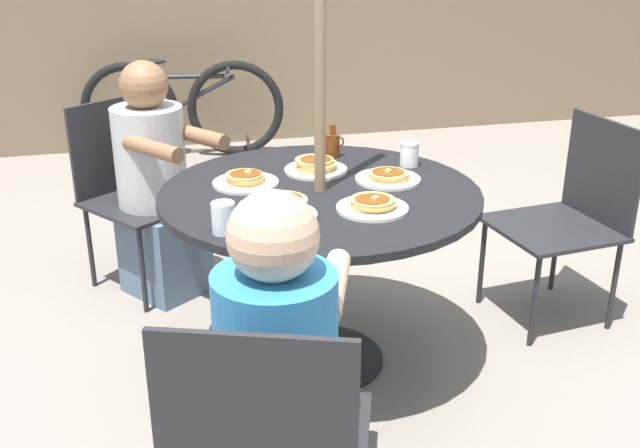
{
  "coord_description": "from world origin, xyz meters",
  "views": [
    {
      "loc": [
        -0.63,
        -2.55,
        1.68
      ],
      "look_at": [
        0.0,
        0.0,
        0.6
      ],
      "focal_mm": 42.0,
      "sensor_mm": 36.0,
      "label": 1
    }
  ],
  "objects_px": {
    "pancake_plate_e": "(316,166)",
    "bicycle": "(183,108)",
    "drinking_glass_a": "(223,218)",
    "diner_south": "(279,397)",
    "syrup_bottle": "(333,144)",
    "coffee_cup": "(409,154)",
    "pancake_plate_a": "(372,205)",
    "patio_table": "(320,221)",
    "pancake_plate_c": "(280,209)",
    "patio_chair_north": "(572,209)",
    "patio_chair_south": "(267,445)",
    "patio_chair_east": "(132,183)",
    "pancake_plate_b": "(388,177)",
    "pancake_plate_d": "(246,180)",
    "diner_east": "(156,190)"
  },
  "relations": [
    {
      "from": "pancake_plate_e",
      "to": "bicycle",
      "type": "distance_m",
      "value": 2.84
    },
    {
      "from": "drinking_glass_a",
      "to": "diner_south",
      "type": "bearing_deg",
      "value": -84.65
    },
    {
      "from": "syrup_bottle",
      "to": "coffee_cup",
      "type": "distance_m",
      "value": 0.33
    },
    {
      "from": "pancake_plate_a",
      "to": "drinking_glass_a",
      "type": "height_order",
      "value": "drinking_glass_a"
    },
    {
      "from": "patio_table",
      "to": "pancake_plate_e",
      "type": "relative_size",
      "value": 4.78
    },
    {
      "from": "pancake_plate_c",
      "to": "patio_table",
      "type": "bearing_deg",
      "value": 49.6
    },
    {
      "from": "pancake_plate_a",
      "to": "pancake_plate_e",
      "type": "xyz_separation_m",
      "value": [
        -0.09,
        0.46,
        0.0
      ]
    },
    {
      "from": "patio_chair_north",
      "to": "syrup_bottle",
      "type": "distance_m",
      "value": 1.09
    },
    {
      "from": "coffee_cup",
      "to": "bicycle",
      "type": "relative_size",
      "value": 0.07
    },
    {
      "from": "patio_chair_south",
      "to": "pancake_plate_a",
      "type": "xyz_separation_m",
      "value": [
        0.53,
        0.86,
        0.25
      ]
    },
    {
      "from": "patio_chair_north",
      "to": "diner_south",
      "type": "relative_size",
      "value": 0.81
    },
    {
      "from": "patio_chair_east",
      "to": "coffee_cup",
      "type": "xyz_separation_m",
      "value": [
        1.12,
        -0.74,
        0.28
      ]
    },
    {
      "from": "pancake_plate_a",
      "to": "pancake_plate_c",
      "type": "relative_size",
      "value": 1.0
    },
    {
      "from": "patio_table",
      "to": "bicycle",
      "type": "height_order",
      "value": "patio_table"
    },
    {
      "from": "patio_chair_south",
      "to": "pancake_plate_a",
      "type": "height_order",
      "value": "patio_chair_south"
    },
    {
      "from": "pancake_plate_a",
      "to": "pancake_plate_e",
      "type": "relative_size",
      "value": 1.0
    },
    {
      "from": "pancake_plate_b",
      "to": "drinking_glass_a",
      "type": "bearing_deg",
      "value": -152.0
    },
    {
      "from": "pancake_plate_c",
      "to": "patio_chair_north",
      "type": "bearing_deg",
      "value": 14.95
    },
    {
      "from": "drinking_glass_a",
      "to": "bicycle",
      "type": "height_order",
      "value": "drinking_glass_a"
    },
    {
      "from": "pancake_plate_d",
      "to": "coffee_cup",
      "type": "distance_m",
      "value": 0.69
    },
    {
      "from": "pancake_plate_b",
      "to": "pancake_plate_d",
      "type": "xyz_separation_m",
      "value": [
        -0.54,
        0.09,
        0.0
      ]
    },
    {
      "from": "pancake_plate_b",
      "to": "pancake_plate_e",
      "type": "bearing_deg",
      "value": 143.74
    },
    {
      "from": "bicycle",
      "to": "patio_chair_north",
      "type": "bearing_deg",
      "value": -52.93
    },
    {
      "from": "patio_chair_east",
      "to": "patio_chair_south",
      "type": "xyz_separation_m",
      "value": [
        0.29,
        -2.05,
        0.0
      ]
    },
    {
      "from": "diner_south",
      "to": "pancake_plate_b",
      "type": "relative_size",
      "value": 4.35
    },
    {
      "from": "pancake_plate_b",
      "to": "bicycle",
      "type": "distance_m",
      "value": 3.05
    },
    {
      "from": "patio_table",
      "to": "pancake_plate_d",
      "type": "height_order",
      "value": "pancake_plate_d"
    },
    {
      "from": "pancake_plate_d",
      "to": "bicycle",
      "type": "relative_size",
      "value": 0.17
    },
    {
      "from": "pancake_plate_c",
      "to": "bicycle",
      "type": "bearing_deg",
      "value": 92.01
    },
    {
      "from": "diner_south",
      "to": "pancake_plate_e",
      "type": "height_order",
      "value": "diner_south"
    },
    {
      "from": "diner_south",
      "to": "bicycle",
      "type": "xyz_separation_m",
      "value": [
        0.03,
        3.94,
        -0.15
      ]
    },
    {
      "from": "patio_chair_north",
      "to": "diner_east",
      "type": "xyz_separation_m",
      "value": [
        -1.75,
        0.67,
        0.01
      ]
    },
    {
      "from": "patio_chair_north",
      "to": "diner_south",
      "type": "height_order",
      "value": "diner_south"
    },
    {
      "from": "diner_east",
      "to": "pancake_plate_c",
      "type": "xyz_separation_m",
      "value": [
        0.39,
        -1.03,
        0.26
      ]
    },
    {
      "from": "pancake_plate_d",
      "to": "drinking_glass_a",
      "type": "bearing_deg",
      "value": -107.1
    },
    {
      "from": "patio_chair_south",
      "to": "drinking_glass_a",
      "type": "xyz_separation_m",
      "value": [
        0.01,
        0.78,
        0.29
      ]
    },
    {
      "from": "patio_table",
      "to": "patio_chair_north",
      "type": "bearing_deg",
      "value": 6.53
    },
    {
      "from": "diner_east",
      "to": "syrup_bottle",
      "type": "height_order",
      "value": "diner_east"
    },
    {
      "from": "coffee_cup",
      "to": "bicycle",
      "type": "distance_m",
      "value": 2.93
    },
    {
      "from": "pancake_plate_c",
      "to": "coffee_cup",
      "type": "xyz_separation_m",
      "value": [
        0.62,
        0.44,
        0.02
      ]
    },
    {
      "from": "pancake_plate_a",
      "to": "patio_chair_south",
      "type": "bearing_deg",
      "value": -121.69
    },
    {
      "from": "coffee_cup",
      "to": "drinking_glass_a",
      "type": "xyz_separation_m",
      "value": [
        -0.83,
        -0.52,
        0.0
      ]
    },
    {
      "from": "patio_table",
      "to": "pancake_plate_e",
      "type": "bearing_deg",
      "value": 80.5
    },
    {
      "from": "patio_table",
      "to": "pancake_plate_c",
      "type": "height_order",
      "value": "pancake_plate_c"
    },
    {
      "from": "patio_chair_north",
      "to": "pancake_plate_e",
      "type": "bearing_deg",
      "value": 78.92
    },
    {
      "from": "patio_chair_east",
      "to": "bicycle",
      "type": "xyz_separation_m",
      "value": [
        0.38,
        2.06,
        -0.14
      ]
    },
    {
      "from": "pancake_plate_e",
      "to": "pancake_plate_c",
      "type": "bearing_deg",
      "value": -117.22
    },
    {
      "from": "pancake_plate_e",
      "to": "pancake_plate_b",
      "type": "bearing_deg",
      "value": -36.26
    },
    {
      "from": "diner_south",
      "to": "pancake_plate_d",
      "type": "xyz_separation_m",
      "value": [
        0.08,
        1.06,
        0.24
      ]
    },
    {
      "from": "patio_chair_north",
      "to": "drinking_glass_a",
      "type": "relative_size",
      "value": 8.66
    }
  ]
}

